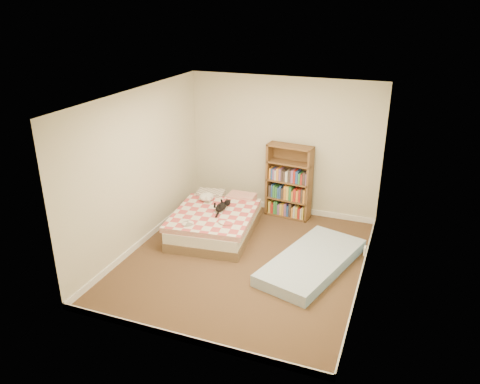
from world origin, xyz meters
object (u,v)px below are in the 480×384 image
(floor_mattress, at_px, (312,262))
(black_cat, at_px, (222,206))
(white_dog, at_px, (207,197))
(bed, at_px, (216,220))
(bookshelf, at_px, (289,190))

(floor_mattress, distance_m, black_cat, 1.84)
(floor_mattress, relative_size, white_dog, 6.65)
(bed, distance_m, black_cat, 0.28)
(black_cat, xyz_separation_m, white_dog, (-0.39, 0.24, 0.01))
(bed, height_order, white_dog, white_dog)
(bed, bearing_deg, black_cat, 16.22)
(bookshelf, xyz_separation_m, black_cat, (-0.88, -1.04, -0.03))
(bookshelf, height_order, floor_mattress, bookshelf)
(bookshelf, bearing_deg, bed, -125.62)
(bookshelf, height_order, white_dog, bookshelf)
(bed, bearing_deg, bookshelf, 41.62)
(floor_mattress, distance_m, white_dog, 2.28)
(bookshelf, bearing_deg, white_dog, -141.51)
(bookshelf, relative_size, black_cat, 2.36)
(floor_mattress, bearing_deg, white_dog, 174.49)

